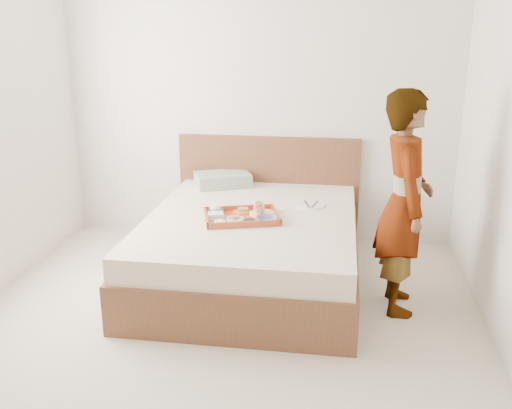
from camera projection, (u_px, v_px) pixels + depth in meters
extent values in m
cube|color=beige|center=(211.00, 346.00, 3.53)|extent=(3.50, 4.00, 0.01)
cube|color=silver|center=(258.00, 97.00, 5.03)|extent=(3.50, 0.01, 2.60)
cube|color=brown|center=(252.00, 248.00, 4.38)|extent=(1.65, 2.00, 0.53)
cube|color=brown|center=(268.00, 188.00, 5.23)|extent=(1.65, 0.06, 0.95)
cube|color=#8DA28C|center=(223.00, 179.00, 5.08)|extent=(0.56, 0.48, 0.11)
cube|color=#AE4E25|center=(241.00, 216.00, 4.21)|extent=(0.63, 0.53, 0.05)
cylinder|color=white|center=(262.00, 213.00, 4.29)|extent=(0.23, 0.23, 0.01)
imported|color=navy|center=(267.00, 219.00, 4.11)|extent=(0.19, 0.19, 0.04)
cylinder|color=black|center=(250.00, 222.00, 4.08)|extent=(0.10, 0.10, 0.03)
cylinder|color=white|center=(235.00, 219.00, 4.16)|extent=(0.17, 0.17, 0.01)
cylinder|color=orange|center=(242.00, 212.00, 4.33)|extent=(0.16, 0.16, 0.01)
imported|color=navy|center=(216.00, 211.00, 4.29)|extent=(0.15, 0.15, 0.04)
cube|color=silver|center=(216.00, 216.00, 4.16)|extent=(0.14, 0.12, 0.05)
cylinder|color=white|center=(220.00, 223.00, 4.06)|extent=(0.10, 0.10, 0.03)
cylinder|color=white|center=(311.00, 205.00, 4.52)|extent=(0.23, 0.23, 0.01)
imported|color=silver|center=(404.00, 203.00, 3.81)|extent=(0.39, 0.58, 1.53)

